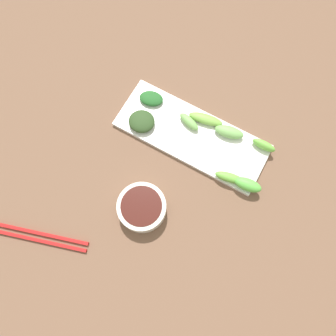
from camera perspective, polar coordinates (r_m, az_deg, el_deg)
The scene contains 12 objects.
tabletop at distance 0.84m, azimuth -1.08°, elevation -0.75°, with size 2.10×2.10×0.02m, color brown.
sauce_bowl at distance 0.79m, azimuth -4.51°, elevation -6.76°, with size 0.12×0.12×0.04m.
serving_plate at distance 0.86m, azimuth 4.12°, elevation 5.61°, with size 0.15×0.39×0.01m, color white.
broccoli_stalk_0 at distance 0.82m, azimuth 10.55°, elevation -1.62°, with size 0.02×0.07×0.02m, color #68B03F.
broccoli_stalk_1 at distance 0.82m, azimuth 13.52°, elevation -2.81°, with size 0.03×0.07×0.03m, color #5DBC47.
broccoli_leafy_2 at distance 0.86m, azimuth -4.54°, elevation 7.98°, with size 0.06×0.07×0.03m, color #2C4621.
broccoli_leafy_3 at distance 0.89m, azimuth -2.90°, elevation 11.82°, with size 0.04×0.06×0.02m, color #235D26.
broccoli_stalk_4 at distance 0.86m, azimuth 16.13°, elevation 3.77°, with size 0.02×0.06×0.03m, color #6BB441.
broccoli_stalk_5 at distance 0.87m, azimuth 6.48°, elevation 8.33°, with size 0.03×0.09×0.02m, color #78AF46.
broccoli_stalk_6 at distance 0.86m, azimuth 3.48°, elevation 8.00°, with size 0.02×0.06×0.02m, color #73AA57.
broccoli_stalk_7 at distance 0.86m, azimuth 10.45°, elevation 6.10°, with size 0.03×0.07×0.02m, color #75AE5A.
chopsticks at distance 0.85m, azimuth -21.06°, elevation -11.01°, with size 0.09×0.23×0.01m.
Camera 1 is at (-0.20, -0.13, 0.82)m, focal length 35.50 mm.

